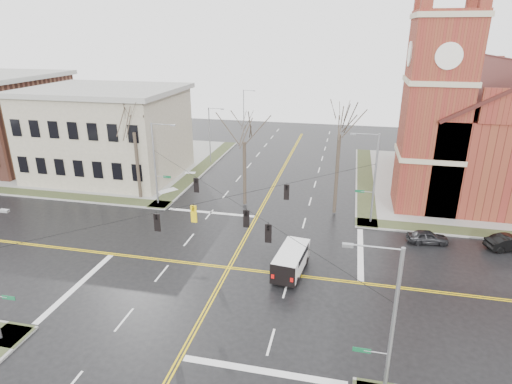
% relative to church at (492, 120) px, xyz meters
% --- Properties ---
extents(ground, '(120.00, 120.00, 0.00)m').
position_rel_church_xyz_m(ground, '(-24.76, -24.78, -8.43)').
color(ground, black).
rests_on(ground, ground).
extents(sidewalks, '(80.00, 80.00, 0.17)m').
position_rel_church_xyz_m(sidewalks, '(-24.76, -24.78, -8.36)').
color(sidewalks, gray).
rests_on(sidewalks, ground).
extents(road_markings, '(100.00, 100.00, 0.01)m').
position_rel_church_xyz_m(road_markings, '(-24.76, -24.78, -8.43)').
color(road_markings, gold).
rests_on(road_markings, ground).
extents(church, '(24.28, 27.48, 27.50)m').
position_rel_church_xyz_m(church, '(0.00, 0.00, 0.00)').
color(church, maroon).
rests_on(church, ground).
extents(civic_building_a, '(18.00, 14.00, 11.00)m').
position_rel_church_xyz_m(civic_building_a, '(-46.76, -4.78, -2.93)').
color(civic_building_a, gray).
rests_on(civic_building_a, ground).
extents(signal_pole_ne, '(2.75, 0.22, 9.00)m').
position_rel_church_xyz_m(signal_pole_ne, '(-13.44, -13.28, -3.48)').
color(signal_pole_ne, gray).
rests_on(signal_pole_ne, ground).
extents(signal_pole_nw, '(2.75, 0.22, 9.00)m').
position_rel_church_xyz_m(signal_pole_nw, '(-36.09, -13.28, -3.48)').
color(signal_pole_nw, gray).
rests_on(signal_pole_nw, ground).
extents(signal_pole_se, '(2.75, 0.22, 9.00)m').
position_rel_church_xyz_m(signal_pole_se, '(-13.44, -36.28, -3.48)').
color(signal_pole_se, gray).
rests_on(signal_pole_se, ground).
extents(span_wires, '(23.02, 23.02, 0.03)m').
position_rel_church_xyz_m(span_wires, '(-24.76, -24.78, -2.23)').
color(span_wires, black).
rests_on(span_wires, ground).
extents(traffic_signals, '(8.21, 8.26, 1.30)m').
position_rel_church_xyz_m(traffic_signals, '(-24.76, -25.45, -2.98)').
color(traffic_signals, black).
rests_on(traffic_signals, ground).
extents(streetlight_north_a, '(2.30, 0.20, 8.00)m').
position_rel_church_xyz_m(streetlight_north_a, '(-35.42, 3.22, -3.97)').
color(streetlight_north_a, gray).
rests_on(streetlight_north_a, ground).
extents(streetlight_north_b, '(2.30, 0.20, 8.00)m').
position_rel_church_xyz_m(streetlight_north_b, '(-35.42, 23.22, -3.97)').
color(streetlight_north_b, gray).
rests_on(streetlight_north_b, ground).
extents(cargo_van, '(2.56, 5.26, 1.92)m').
position_rel_church_xyz_m(cargo_van, '(-19.72, -24.16, -7.30)').
color(cargo_van, white).
rests_on(cargo_van, ground).
extents(parked_car_a, '(3.76, 1.91, 1.23)m').
position_rel_church_xyz_m(parked_car_a, '(-8.35, -16.68, -7.82)').
color(parked_car_a, black).
rests_on(parked_car_a, ground).
extents(parked_car_b, '(4.36, 2.71, 1.36)m').
position_rel_church_xyz_m(parked_car_b, '(-1.49, -16.38, -7.76)').
color(parked_car_b, black).
rests_on(parked_car_b, ground).
extents(tree_nw_far, '(4.00, 4.00, 11.36)m').
position_rel_church_xyz_m(tree_nw_far, '(-39.01, -12.04, -0.21)').
color(tree_nw_far, '#342B21').
rests_on(tree_nw_far, ground).
extents(tree_nw_near, '(4.00, 4.00, 10.51)m').
position_rel_church_xyz_m(tree_nw_near, '(-26.75, -11.42, -0.81)').
color(tree_nw_near, '#342B21').
rests_on(tree_nw_near, ground).
extents(tree_ne, '(4.00, 4.00, 12.54)m').
position_rel_church_xyz_m(tree_ne, '(-16.95, -11.64, 0.63)').
color(tree_ne, '#342B21').
rests_on(tree_ne, ground).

